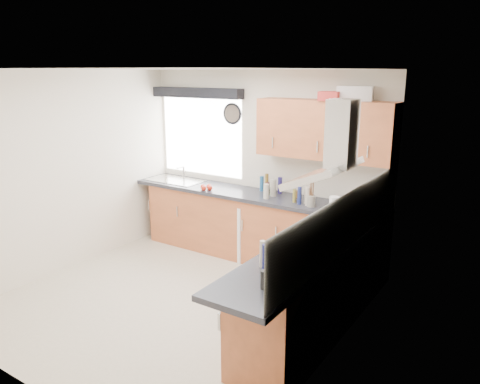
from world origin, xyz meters
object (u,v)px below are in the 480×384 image
Objects in this scene: upper_cabinets at (325,130)px; washing_machine at (242,228)px; oven at (316,289)px; extractor_hood at (332,153)px.

washing_machine is (-1.11, -0.10, -1.42)m from upper_cabinets.
washing_machine is at bearing -174.60° from upper_cabinets.
oven is 1.12× the size of washing_machine.
upper_cabinets is 2.24× the size of washing_machine.
extractor_hood is (0.10, -0.00, 1.34)m from oven.
oven is 1.35m from extractor_hood.
upper_cabinets is at bearing 22.64° from washing_machine.
oven is 0.50× the size of upper_cabinets.
upper_cabinets is (-0.65, 1.33, 0.03)m from extractor_hood.
upper_cabinets is at bearing 112.54° from oven.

